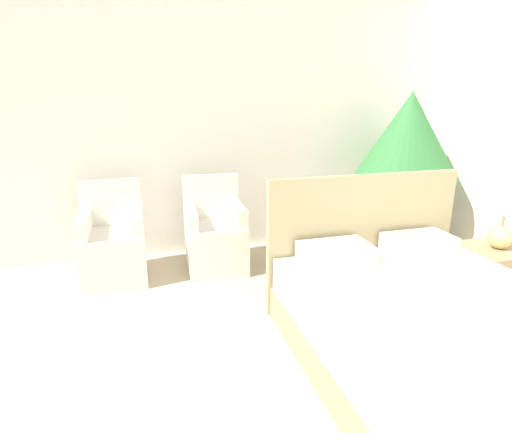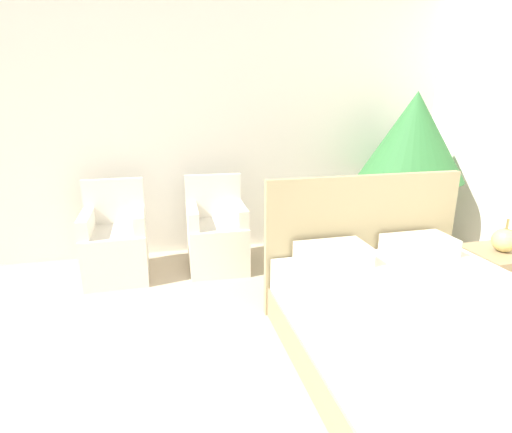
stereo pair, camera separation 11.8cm
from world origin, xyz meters
name	(u,v)px [view 1 (the left image)]	position (x,y,z in m)	size (l,w,h in m)	color
wall_back	(224,120)	(0.00, 3.91, 1.45)	(10.00, 0.06, 2.90)	silver
bed	(440,333)	(0.83, 1.32, 0.27)	(1.65, 2.11, 1.10)	#8C7A5B
armchair_near_window_left	(114,249)	(-1.21, 3.31, 0.31)	(0.58, 0.61, 0.92)	silver
armchair_near_window_right	(215,239)	(-0.23, 3.31, 0.31)	(0.59, 0.62, 0.92)	silver
potted_palm	(408,144)	(1.88, 3.28, 1.20)	(1.10, 1.10, 1.75)	#4C4C4C
nightstand	(491,273)	(1.96, 2.05, 0.23)	(0.47, 0.49, 0.45)	#937A56
table_lamp	(505,211)	(1.98, 2.04, 0.78)	(0.24, 0.24, 0.57)	tan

